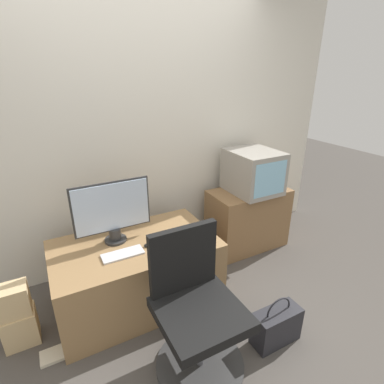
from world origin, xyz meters
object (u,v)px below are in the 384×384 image
main_monitor (112,211)px  mouse (147,245)px  cardboard_box_lower (21,327)px  office_chair (196,314)px  book (57,354)px  keyboard (123,254)px  crt_tv (253,172)px  handbag (276,326)px

main_monitor → mouse: (0.19, -0.20, -0.25)m
cardboard_box_lower → office_chair: bearing=-34.8°
office_chair → book: size_ratio=4.30×
mouse → keyboard: bearing=-174.0°
keyboard → crt_tv: crt_tv is taller
main_monitor → keyboard: main_monitor is taller
mouse → office_chair: (0.08, -0.64, -0.17)m
keyboard → handbag: keyboard is taller
mouse → book: mouse is taller
keyboard → handbag: (0.86, -0.75, -0.43)m
keyboard → office_chair: office_chair is taller
main_monitor → keyboard: 0.34m
main_monitor → book: size_ratio=2.73×
main_monitor → cardboard_box_lower: 1.03m
main_monitor → cardboard_box_lower: main_monitor is taller
mouse → handbag: (0.66, -0.78, -0.43)m
main_monitor → crt_tv: bearing=5.2°
office_chair → cardboard_box_lower: (-1.03, 0.72, -0.27)m
main_monitor → mouse: size_ratio=11.15×
office_chair → keyboard: bearing=114.3°
keyboard → handbag: bearing=-41.4°
keyboard → office_chair: (0.28, -0.62, -0.16)m
mouse → office_chair: 0.66m
keyboard → crt_tv: bearing=13.6°
office_chair → crt_tv: bearing=39.2°
crt_tv → office_chair: (-1.19, -0.97, -0.47)m
main_monitor → handbag: size_ratio=1.54×
cardboard_box_lower → book: 0.34m
keyboard → book: (-0.55, -0.14, -0.55)m
cardboard_box_lower → handbag: (1.61, -0.85, 0.01)m
crt_tv → cardboard_box_lower: crt_tv is taller
keyboard → crt_tv: (1.47, 0.36, 0.30)m
keyboard → office_chair: 0.70m
cardboard_box_lower → handbag: 1.82m
crt_tv → book: 2.25m
keyboard → handbag: size_ratio=0.79×
crt_tv → book: size_ratio=2.40×
keyboard → cardboard_box_lower: keyboard is taller
main_monitor → handbag: 1.46m
mouse → crt_tv: 1.35m
main_monitor → handbag: bearing=-49.0°
crt_tv → cardboard_box_lower: 2.36m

